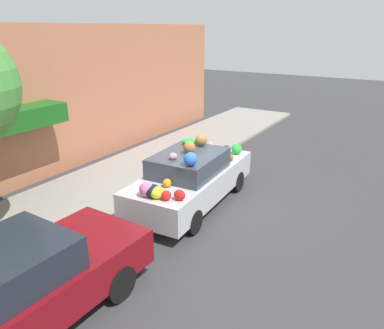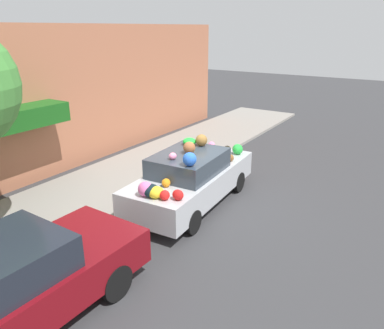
% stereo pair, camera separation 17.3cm
% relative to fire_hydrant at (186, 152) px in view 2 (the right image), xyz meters
% --- Properties ---
extents(ground_plane, '(60.00, 60.00, 0.00)m').
position_rel_fire_hydrant_xyz_m(ground_plane, '(-2.42, -1.77, -0.46)').
color(ground_plane, '#38383A').
extents(sidewalk_curb, '(24.00, 3.20, 0.11)m').
position_rel_fire_hydrant_xyz_m(sidewalk_curb, '(-2.42, 0.93, -0.40)').
color(sidewalk_curb, gray).
rests_on(sidewalk_curb, ground).
extents(building_facade, '(18.00, 1.20, 4.61)m').
position_rel_fire_hydrant_xyz_m(building_facade, '(-2.63, 3.13, 1.84)').
color(building_facade, '#B26B4C').
rests_on(building_facade, ground).
extents(fire_hydrant, '(0.20, 0.20, 0.70)m').
position_rel_fire_hydrant_xyz_m(fire_hydrant, '(0.00, 0.00, 0.00)').
color(fire_hydrant, '#B2B2B7').
rests_on(fire_hydrant, sidewalk_curb).
extents(art_car, '(4.46, 1.95, 1.80)m').
position_rel_fire_hydrant_xyz_m(art_car, '(-2.47, -1.82, 0.32)').
color(art_car, '#B7BABF').
rests_on(art_car, ground).
extents(parked_car_plain, '(4.58, 1.85, 1.54)m').
position_rel_fire_hydrant_xyz_m(parked_car_plain, '(-7.74, -1.91, 0.33)').
color(parked_car_plain, maroon).
rests_on(parked_car_plain, ground).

